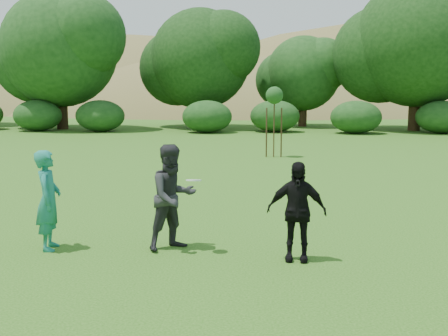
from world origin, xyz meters
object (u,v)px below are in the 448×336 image
object	(u,v)px
player_teal	(48,200)
sapling	(274,97)
player_black	(297,211)
player_grey	(173,197)

from	to	relation	value
player_teal	sapling	xyz separation A→B (m)	(3.92, 13.37, 1.53)
sapling	player_black	bearing A→B (deg)	-88.18
player_grey	player_black	world-z (taller)	player_grey
player_black	player_teal	bearing A→B (deg)	-178.82
player_grey	sapling	xyz separation A→B (m)	(1.73, 13.14, 1.48)
player_grey	sapling	distance (m)	13.34
player_grey	sapling	bearing A→B (deg)	42.07
player_grey	player_black	xyz separation A→B (m)	(2.16, -0.47, -0.10)
player_teal	player_grey	size ratio (longest dim) A/B	0.95
player_teal	player_black	size ratio (longest dim) A/B	1.06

